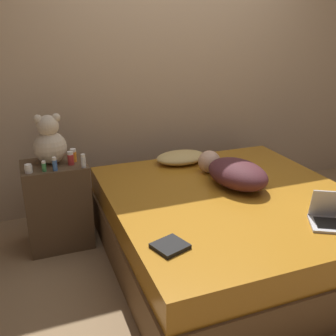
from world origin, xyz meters
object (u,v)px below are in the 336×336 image
at_px(bottle_red, 71,158).
at_px(person_lying, 234,172).
at_px(bottle_green, 44,166).
at_px(bottle_blue, 55,164).
at_px(pillow, 181,157).
at_px(book, 170,246).
at_px(bottle_orange, 73,155).
at_px(bottle_white, 28,169).
at_px(bottle_clear, 83,161).
at_px(teddy_bear, 50,142).

bearing_deg(bottle_red, person_lying, -19.43).
height_order(bottle_green, bottle_blue, bottle_blue).
xyz_separation_m(pillow, book, (-0.60, -1.26, -0.04)).
bearing_deg(bottle_red, bottle_orange, 65.17).
bearing_deg(pillow, bottle_blue, -166.75).
height_order(bottle_orange, book, bottle_orange).
xyz_separation_m(bottle_orange, bottle_green, (-0.23, -0.13, -0.01)).
xyz_separation_m(pillow, bottle_blue, (-1.10, -0.26, 0.17)).
bearing_deg(bottle_white, pillow, 10.39).
xyz_separation_m(bottle_blue, book, (0.51, -1.00, -0.21)).
bearing_deg(person_lying, bottle_blue, 154.73).
relative_size(person_lying, book, 3.31).
height_order(person_lying, bottle_clear, bottle_clear).
relative_size(teddy_bear, bottle_blue, 3.71).
relative_size(teddy_bear, bottle_red, 3.65).
bearing_deg(bottle_white, bottle_blue, -7.57).
bearing_deg(teddy_bear, bottle_blue, -87.42).
bearing_deg(bottle_green, book, -60.11).
relative_size(pillow, bottle_blue, 4.46).
bearing_deg(bottle_clear, bottle_blue, 178.81).
distance_m(bottle_clear, bottle_blue, 0.20).
height_order(bottle_green, bottle_red, bottle_red).
distance_m(bottle_green, bottle_clear, 0.28).
relative_size(bottle_orange, bottle_white, 1.64).
height_order(person_lying, bottle_white, bottle_white).
distance_m(teddy_bear, bottle_red, 0.20).
distance_m(teddy_bear, bottle_white, 0.27).
xyz_separation_m(teddy_bear, bottle_white, (-0.17, -0.15, -0.13)).
height_order(bottle_red, book, bottle_red).
xyz_separation_m(bottle_orange, book, (0.35, -1.14, -0.21)).
bearing_deg(bottle_blue, bottle_orange, 43.37).
bearing_deg(bottle_orange, bottle_white, -160.23).
bearing_deg(person_lying, bottle_white, 155.54).
xyz_separation_m(pillow, bottle_white, (-1.28, -0.24, 0.15)).
bearing_deg(book, bottle_green, 119.89).
bearing_deg(teddy_bear, bottle_orange, -10.78).
relative_size(bottle_green, bottle_red, 0.76).
distance_m(teddy_bear, bottle_orange, 0.20).
xyz_separation_m(pillow, bottle_clear, (-0.90, -0.26, 0.17)).
height_order(teddy_bear, bottle_orange, teddy_bear).
distance_m(pillow, teddy_bear, 1.15).
bearing_deg(teddy_bear, book, -66.37).
xyz_separation_m(pillow, person_lying, (0.19, -0.59, 0.05)).
relative_size(teddy_bear, bottle_green, 4.80).
bearing_deg(bottle_clear, pillow, 16.37).
xyz_separation_m(bottle_clear, book, (0.30, -0.99, -0.21)).
distance_m(bottle_blue, book, 1.14).
bearing_deg(bottle_orange, book, -72.85).
bearing_deg(bottle_red, teddy_bear, 145.14).
distance_m(person_lying, bottle_red, 1.24).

